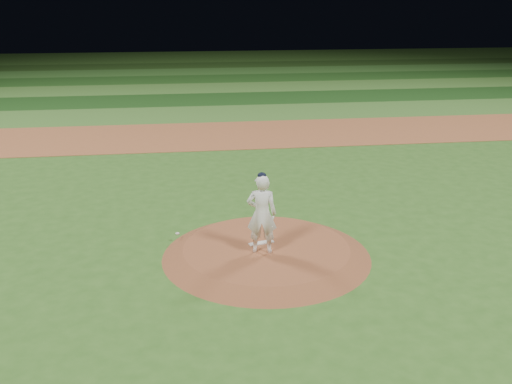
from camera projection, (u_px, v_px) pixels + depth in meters
name	position (u px, v px, depth m)	size (l,w,h in m)	color
ground	(266.00, 255.00, 15.12)	(120.00, 120.00, 0.00)	#2F5C1E
infield_dirt_band	(223.00, 135.00, 28.23)	(70.00, 6.00, 0.02)	brown
outfield_stripe_0	(215.00, 114.00, 33.38)	(70.00, 5.00, 0.02)	#3A6C27
outfield_stripe_1	(210.00, 99.00, 38.07)	(70.00, 5.00, 0.02)	#173E14
outfield_stripe_2	(206.00, 88.00, 42.75)	(70.00, 5.00, 0.02)	#3C7129
outfield_stripe_3	(203.00, 79.00, 47.44)	(70.00, 5.00, 0.02)	#1D4817
outfield_stripe_4	(200.00, 71.00, 52.12)	(70.00, 5.00, 0.02)	#326826
outfield_stripe_5	(198.00, 65.00, 56.80)	(70.00, 5.00, 0.02)	#214315
pitchers_mound	(266.00, 251.00, 15.08)	(5.50, 5.50, 0.25)	brown
pitching_rubber	(261.00, 243.00, 15.24)	(0.68, 0.17, 0.03)	white
rosin_bag	(177.00, 233.00, 15.80)	(0.12, 0.12, 0.07)	beige
pitcher_on_mound	(262.00, 214.00, 14.41)	(0.84, 0.63, 2.15)	white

